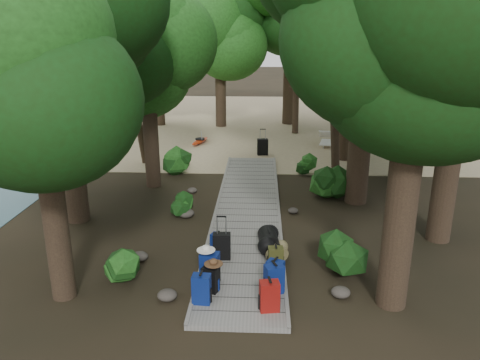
# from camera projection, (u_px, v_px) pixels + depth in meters

# --- Properties ---
(ground) EXTENTS (120.00, 120.00, 0.00)m
(ground) POSITION_uv_depth(u_px,v_px,m) (246.00, 225.00, 13.48)
(ground) COLOR black
(ground) RESTS_ON ground
(sand_beach) EXTENTS (40.00, 22.00, 0.02)m
(sand_beach) POSITION_uv_depth(u_px,v_px,m) (255.00, 121.00, 28.69)
(sand_beach) COLOR tan
(sand_beach) RESTS_ON ground
(boardwalk) EXTENTS (2.00, 12.00, 0.12)m
(boardwalk) POSITION_uv_depth(u_px,v_px,m) (247.00, 211.00, 14.42)
(boardwalk) COLOR gray
(boardwalk) RESTS_ON ground
(backpack_left_a) EXTENTS (0.38, 0.28, 0.68)m
(backpack_left_a) POSITION_uv_depth(u_px,v_px,m) (201.00, 287.00, 9.37)
(backpack_left_a) COLOR navy
(backpack_left_a) RESTS_ON boardwalk
(backpack_left_b) EXTENTS (0.39, 0.34, 0.61)m
(backpack_left_b) POSITION_uv_depth(u_px,v_px,m) (210.00, 278.00, 9.80)
(backpack_left_b) COLOR black
(backpack_left_b) RESTS_ON boardwalk
(backpack_left_c) EXTENTS (0.44, 0.34, 0.75)m
(backpack_left_c) POSITION_uv_depth(u_px,v_px,m) (210.00, 266.00, 10.16)
(backpack_left_c) COLOR navy
(backpack_left_c) RESTS_ON boardwalk
(backpack_left_d) EXTENTS (0.38, 0.33, 0.48)m
(backpack_left_d) POSITION_uv_depth(u_px,v_px,m) (217.00, 241.00, 11.67)
(backpack_left_d) COLOR navy
(backpack_left_d) RESTS_ON boardwalk
(backpack_right_a) EXTENTS (0.42, 0.33, 0.68)m
(backpack_right_a) POSITION_uv_depth(u_px,v_px,m) (269.00, 294.00, 9.13)
(backpack_right_a) COLOR #960E0A
(backpack_right_a) RESTS_ON boardwalk
(backpack_right_b) EXTENTS (0.45, 0.39, 0.69)m
(backpack_right_b) POSITION_uv_depth(u_px,v_px,m) (274.00, 278.00, 9.74)
(backpack_right_b) COLOR navy
(backpack_right_b) RESTS_ON boardwalk
(backpack_right_c) EXTENTS (0.43, 0.38, 0.60)m
(backpack_right_c) POSITION_uv_depth(u_px,v_px,m) (275.00, 271.00, 10.08)
(backpack_right_c) COLOR navy
(backpack_right_c) RESTS_ON boardwalk
(backpack_right_d) EXTENTS (0.36, 0.27, 0.53)m
(backpack_right_d) POSITION_uv_depth(u_px,v_px,m) (276.00, 256.00, 10.85)
(backpack_right_d) COLOR #3E3E18
(backpack_right_d) RESTS_ON boardwalk
(duffel_right_khaki) EXTENTS (0.54, 0.62, 0.35)m
(duffel_right_khaki) POSITION_uv_depth(u_px,v_px,m) (277.00, 251.00, 11.29)
(duffel_right_khaki) COLOR olive
(duffel_right_khaki) RESTS_ON boardwalk
(duffel_right_black) EXTENTS (0.56, 0.81, 0.48)m
(duffel_right_black) POSITION_uv_depth(u_px,v_px,m) (269.00, 239.00, 11.75)
(duffel_right_black) COLOR black
(duffel_right_black) RESTS_ON boardwalk
(suitcase_on_boardwalk) EXTENTS (0.43, 0.25, 0.65)m
(suitcase_on_boardwalk) POSITION_uv_depth(u_px,v_px,m) (222.00, 246.00, 11.20)
(suitcase_on_boardwalk) COLOR black
(suitcase_on_boardwalk) RESTS_ON boardwalk
(lone_suitcase_on_sand) EXTENTS (0.50, 0.33, 0.73)m
(lone_suitcase_on_sand) POSITION_uv_depth(u_px,v_px,m) (263.00, 147.00, 20.89)
(lone_suitcase_on_sand) COLOR black
(lone_suitcase_on_sand) RESTS_ON sand_beach
(hat_brown) EXTENTS (0.40, 0.40, 0.12)m
(hat_brown) POSITION_uv_depth(u_px,v_px,m) (213.00, 261.00, 9.73)
(hat_brown) COLOR #51351E
(hat_brown) RESTS_ON backpack_left_b
(hat_white) EXTENTS (0.40, 0.40, 0.13)m
(hat_white) POSITION_uv_depth(u_px,v_px,m) (206.00, 247.00, 10.02)
(hat_white) COLOR silver
(hat_white) RESTS_ON backpack_left_c
(kayak) EXTENTS (1.68, 3.46, 0.34)m
(kayak) POSITION_uv_depth(u_px,v_px,m) (200.00, 140.00, 23.02)
(kayak) COLOR red
(kayak) RESTS_ON sand_beach
(sun_lounger) EXTENTS (1.05, 2.07, 0.64)m
(sun_lounger) POSITION_uv_depth(u_px,v_px,m) (327.00, 140.00, 22.44)
(sun_lounger) COLOR silver
(sun_lounger) RESTS_ON sand_beach
(tree_right_a) EXTENTS (5.19, 5.19, 8.64)m
(tree_right_a) POSITION_uv_depth(u_px,v_px,m) (414.00, 93.00, 8.32)
(tree_right_a) COLOR black
(tree_right_a) RESTS_ON ground
(tree_right_b) EXTENTS (4.96, 4.96, 8.85)m
(tree_right_b) POSITION_uv_depth(u_px,v_px,m) (461.00, 72.00, 11.25)
(tree_right_b) COLOR black
(tree_right_b) RESTS_ON ground
(tree_right_c) EXTENTS (5.80, 5.80, 10.04)m
(tree_right_c) POSITION_uv_depth(u_px,v_px,m) (368.00, 43.00, 13.80)
(tree_right_c) COLOR black
(tree_right_c) RESTS_ON ground
(tree_right_d) EXTENTS (5.52, 5.52, 10.12)m
(tree_right_d) POSITION_uv_depth(u_px,v_px,m) (420.00, 40.00, 15.74)
(tree_right_d) COLOR black
(tree_right_d) RESTS_ON ground
(tree_right_e) EXTENTS (5.21, 5.21, 9.38)m
(tree_right_e) POSITION_uv_depth(u_px,v_px,m) (352.00, 48.00, 18.90)
(tree_right_e) COLOR black
(tree_right_e) RESTS_ON ground
(tree_right_f) EXTENTS (6.25, 6.25, 11.16)m
(tree_right_f) POSITION_uv_depth(u_px,v_px,m) (396.00, 25.00, 20.08)
(tree_right_f) COLOR black
(tree_right_f) RESTS_ON ground
(tree_left_a) EXTENTS (4.21, 4.21, 7.02)m
(tree_left_a) POSITION_uv_depth(u_px,v_px,m) (44.00, 134.00, 8.85)
(tree_left_a) COLOR black
(tree_left_a) RESTS_ON ground
(tree_left_b) EXTENTS (5.15, 5.15, 9.27)m
(tree_left_b) POSITION_uv_depth(u_px,v_px,m) (61.00, 59.00, 12.46)
(tree_left_b) COLOR black
(tree_left_b) RESTS_ON ground
(tree_left_c) EXTENTS (4.30, 4.30, 7.48)m
(tree_left_c) POSITION_uv_depth(u_px,v_px,m) (148.00, 81.00, 15.77)
(tree_left_c) COLOR black
(tree_left_c) RESTS_ON ground
(tree_back_a) EXTENTS (4.98, 4.98, 8.62)m
(tree_back_a) POSITION_uv_depth(u_px,v_px,m) (220.00, 50.00, 25.92)
(tree_back_a) COLOR black
(tree_back_a) RESTS_ON ground
(tree_back_b) EXTENTS (6.18, 6.18, 11.03)m
(tree_back_b) POSITION_uv_depth(u_px,v_px,m) (292.00, 27.00, 26.34)
(tree_back_b) COLOR black
(tree_back_b) RESTS_ON ground
(tree_back_c) EXTENTS (4.84, 4.84, 8.72)m
(tree_back_c) POSITION_uv_depth(u_px,v_px,m) (347.00, 48.00, 26.99)
(tree_back_c) COLOR black
(tree_back_c) RESTS_ON ground
(tree_back_d) EXTENTS (4.67, 4.67, 7.79)m
(tree_back_d) POSITION_uv_depth(u_px,v_px,m) (157.00, 57.00, 26.43)
(tree_back_d) COLOR black
(tree_back_d) RESTS_ON ground
(palm_right_a) EXTENTS (4.45, 4.45, 7.59)m
(palm_right_a) POSITION_uv_depth(u_px,v_px,m) (344.00, 74.00, 17.49)
(palm_right_a) COLOR #1A4112
(palm_right_a) RESTS_ON ground
(palm_right_b) EXTENTS (4.97, 4.97, 9.60)m
(palm_right_b) POSITION_uv_depth(u_px,v_px,m) (358.00, 43.00, 21.80)
(palm_right_b) COLOR #1A4112
(palm_right_b) RESTS_ON ground
(palm_right_c) EXTENTS (4.66, 4.66, 7.41)m
(palm_right_c) POSITION_uv_depth(u_px,v_px,m) (302.00, 63.00, 24.50)
(palm_right_c) COLOR #1A4112
(palm_right_c) RESTS_ON ground
(palm_left_a) EXTENTS (3.91, 3.91, 6.22)m
(palm_left_a) POSITION_uv_depth(u_px,v_px,m) (135.00, 89.00, 18.82)
(palm_left_a) COLOR #1A4112
(palm_left_a) RESTS_ON ground
(rock_left_a) EXTENTS (0.42, 0.38, 0.23)m
(rock_left_a) POSITION_uv_depth(u_px,v_px,m) (167.00, 295.00, 9.74)
(rock_left_a) COLOR #4C473F
(rock_left_a) RESTS_ON ground
(rock_left_b) EXTENTS (0.41, 0.37, 0.23)m
(rock_left_b) POSITION_uv_depth(u_px,v_px,m) (140.00, 256.00, 11.41)
(rock_left_b) COLOR #4C473F
(rock_left_b) RESTS_ON ground
(rock_left_c) EXTENTS (0.49, 0.44, 0.27)m
(rock_left_c) POSITION_uv_depth(u_px,v_px,m) (186.00, 213.00, 14.03)
(rock_left_c) COLOR #4C473F
(rock_left_c) RESTS_ON ground
(rock_left_d) EXTENTS (0.34, 0.30, 0.18)m
(rock_left_d) POSITION_uv_depth(u_px,v_px,m) (192.00, 190.00, 16.15)
(rock_left_d) COLOR #4C473F
(rock_left_d) RESTS_ON ground
(rock_right_a) EXTENTS (0.41, 0.37, 0.23)m
(rock_right_a) POSITION_uv_depth(u_px,v_px,m) (341.00, 292.00, 9.85)
(rock_right_a) COLOR #4C473F
(rock_right_a) RESTS_ON ground
(rock_right_b) EXTENTS (0.43, 0.39, 0.24)m
(rock_right_b) POSITION_uv_depth(u_px,v_px,m) (332.00, 242.00, 12.14)
(rock_right_b) COLOR #4C473F
(rock_right_b) RESTS_ON ground
(rock_right_c) EXTENTS (0.32, 0.28, 0.17)m
(rock_right_c) POSITION_uv_depth(u_px,v_px,m) (293.00, 211.00, 14.36)
(rock_right_c) COLOR #4C473F
(rock_right_c) RESTS_ON ground
(rock_right_d) EXTENTS (0.49, 0.44, 0.27)m
(rock_right_d) POSITION_uv_depth(u_px,v_px,m) (334.00, 176.00, 17.55)
(rock_right_d) COLOR #4C473F
(rock_right_d) RESTS_ON ground
(shrub_left_a) EXTENTS (1.05, 1.05, 0.95)m
(shrub_left_a) POSITION_uv_depth(u_px,v_px,m) (125.00, 265.00, 10.24)
(shrub_left_a) COLOR #1C4514
(shrub_left_a) RESTS_ON ground
(shrub_left_b) EXTENTS (0.80, 0.80, 0.72)m
(shrub_left_b) POSITION_uv_depth(u_px,v_px,m) (187.00, 203.00, 14.18)
(shrub_left_b) COLOR #1C4514
(shrub_left_b) RESTS_ON ground
(shrub_left_c) EXTENTS (1.23, 1.23, 1.10)m
(shrub_left_c) POSITION_uv_depth(u_px,v_px,m) (179.00, 160.00, 18.16)
(shrub_left_c) COLOR #1C4514
(shrub_left_c) RESTS_ON ground
(shrub_right_a) EXTENTS (1.05, 1.05, 0.95)m
(shrub_right_a) POSITION_uv_depth(u_px,v_px,m) (339.00, 256.00, 10.64)
(shrub_right_a) COLOR #1C4514
(shrub_right_a) RESTS_ON ground
(shrub_right_b) EXTENTS (1.23, 1.23, 1.11)m
(shrub_right_b) POSITION_uv_depth(u_px,v_px,m) (332.00, 183.00, 15.44)
(shrub_right_b) COLOR #1C4514
(shrub_right_b) RESTS_ON ground
(shrub_right_c) EXTENTS (0.73, 0.73, 0.66)m
(shrub_right_c) POSITION_uv_depth(u_px,v_px,m) (308.00, 165.00, 18.25)
(shrub_right_c) COLOR #1C4514
(shrub_right_c) RESTS_ON ground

